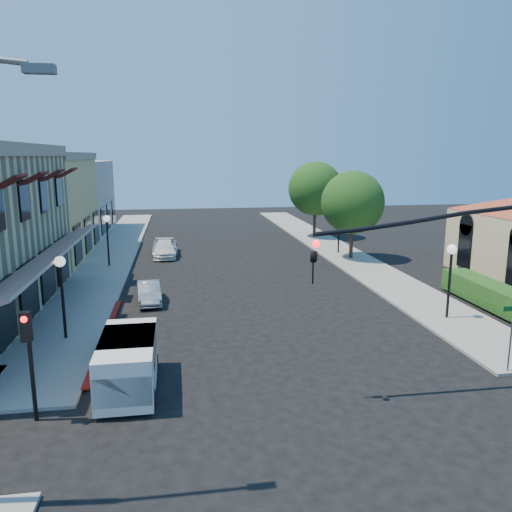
{
  "coord_description": "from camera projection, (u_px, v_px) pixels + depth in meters",
  "views": [
    {
      "loc": [
        -3.78,
        -12.56,
        7.53
      ],
      "look_at": [
        0.05,
        11.54,
        2.6
      ],
      "focal_mm": 35.0,
      "sensor_mm": 36.0,
      "label": 1
    }
  ],
  "objects": [
    {
      "name": "sidewalk_right",
      "position": [
        330.0,
        246.0,
        41.7
      ],
      "size": [
        3.5,
        50.0,
        0.12
      ],
      "primitive_type": "cube",
      "color": "gray",
      "rests_on": "ground"
    },
    {
      "name": "parked_car_a",
      "position": [
        117.0,
        342.0,
        18.97
      ],
      "size": [
        1.63,
        3.39,
        1.12
      ],
      "primitive_type": "imported",
      "rotation": [
        0.0,
        0.0,
        0.1
      ],
      "color": "black",
      "rests_on": "ground"
    },
    {
      "name": "street_tree_a",
      "position": [
        353.0,
        202.0,
        36.05
      ],
      "size": [
        4.56,
        4.56,
        6.48
      ],
      "color": "#352215",
      "rests_on": "ground"
    },
    {
      "name": "secondary_signal",
      "position": [
        28.0,
        346.0,
        13.9
      ],
      "size": [
        0.28,
        0.42,
        3.32
      ],
      "color": "black",
      "rests_on": "ground"
    },
    {
      "name": "parked_car_b",
      "position": [
        149.0,
        293.0,
        25.88
      ],
      "size": [
        1.44,
        3.36,
        1.07
      ],
      "primitive_type": "imported",
      "rotation": [
        0.0,
        0.0,
        0.1
      ],
      "color": "#939498",
      "rests_on": "ground"
    },
    {
      "name": "sidewalk_left",
      "position": [
        114.0,
        253.0,
        39.01
      ],
      "size": [
        3.5,
        50.0,
        0.12
      ],
      "primitive_type": "cube",
      "color": "gray",
      "rests_on": "ground"
    },
    {
      "name": "signal_mast_arm",
      "position": [
        487.0,
        266.0,
        15.77
      ],
      "size": [
        8.01,
        0.39,
        6.0
      ],
      "color": "black",
      "rests_on": "ground"
    },
    {
      "name": "ground",
      "position": [
        318.0,
        424.0,
        14.23
      ],
      "size": [
        120.0,
        120.0,
        0.0
      ],
      "primitive_type": "plane",
      "color": "black",
      "rests_on": "ground"
    },
    {
      "name": "parked_car_c",
      "position": [
        165.0,
        249.0,
        37.57
      ],
      "size": [
        1.72,
        4.16,
        1.2
      ],
      "primitive_type": "imported",
      "rotation": [
        0.0,
        0.0,
        0.01
      ],
      "color": "white",
      "rests_on": "ground"
    },
    {
      "name": "street_tree_b",
      "position": [
        315.0,
        189.0,
        45.66
      ],
      "size": [
        4.94,
        4.94,
        7.02
      ],
      "color": "#352215",
      "rests_on": "ground"
    },
    {
      "name": "lamppost_right_near",
      "position": [
        451.0,
        262.0,
        22.74
      ],
      "size": [
        0.44,
        0.44,
        3.57
      ],
      "color": "black",
      "rests_on": "ground"
    },
    {
      "name": "pink_stucco_building",
      "position": [
        53.0,
        198.0,
        47.94
      ],
      "size": [
        10.0,
        12.0,
        7.0
      ],
      "primitive_type": "cube",
      "color": "beige",
      "rests_on": "ground"
    },
    {
      "name": "yellow_stucco_building",
      "position": [
        14.0,
        208.0,
        36.26
      ],
      "size": [
        10.0,
        12.0,
        7.6
      ],
      "primitive_type": "cube",
      "color": "#E0B265",
      "rests_on": "ground"
    },
    {
      "name": "lamppost_right_far",
      "position": [
        339.0,
        219.0,
        38.23
      ],
      "size": [
        0.44,
        0.44,
        3.57
      ],
      "color": "black",
      "rests_on": "ground"
    },
    {
      "name": "curb_red_strip",
      "position": [
        106.0,
        338.0,
        20.91
      ],
      "size": [
        0.25,
        10.0,
        0.06
      ],
      "primitive_type": "cube",
      "color": "maroon",
      "rests_on": "ground"
    },
    {
      "name": "lamppost_left_far",
      "position": [
        107.0,
        228.0,
        33.68
      ],
      "size": [
        0.44,
        0.44,
        3.57
      ],
      "color": "black",
      "rests_on": "ground"
    },
    {
      "name": "parked_car_d",
      "position": [
        165.0,
        247.0,
        38.55
      ],
      "size": [
        1.96,
        4.14,
        1.14
      ],
      "primitive_type": "imported",
      "rotation": [
        0.0,
        0.0,
        0.01
      ],
      "color": "#ADAEB2",
      "rests_on": "ground"
    },
    {
      "name": "lamppost_left_near",
      "position": [
        61.0,
        276.0,
        20.12
      ],
      "size": [
        0.44,
        0.44,
        3.57
      ],
      "color": "black",
      "rests_on": "ground"
    },
    {
      "name": "white_van",
      "position": [
        128.0,
        361.0,
        16.11
      ],
      "size": [
        1.78,
        4.0,
        1.77
      ],
      "color": "silver",
      "rests_on": "ground"
    },
    {
      "name": "hedge",
      "position": [
        496.0,
        310.0,
        24.74
      ],
      "size": [
        1.4,
        8.0,
        1.1
      ],
      "primitive_type": "cube",
      "color": "#1A4513",
      "rests_on": "ground"
    },
    {
      "name": "street_name_sign",
      "position": [
        512.0,
        328.0,
        17.18
      ],
      "size": [
        0.8,
        0.06,
        2.5
      ],
      "color": "#595B5E",
      "rests_on": "ground"
    }
  ]
}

